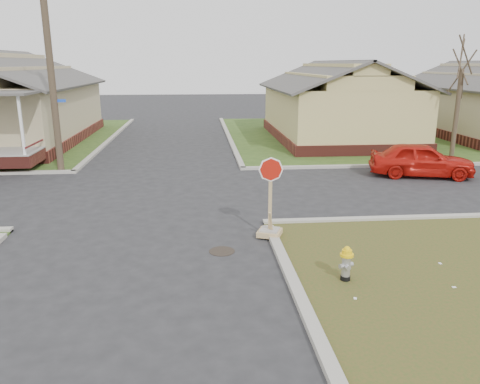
{
  "coord_description": "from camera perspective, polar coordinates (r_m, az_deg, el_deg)",
  "views": [
    {
      "loc": [
        1.68,
        -11.26,
        4.5
      ],
      "look_at": [
        2.79,
        1.0,
        1.1
      ],
      "focal_mm": 35.0,
      "sensor_mm": 36.0,
      "label": 1
    }
  ],
  "objects": [
    {
      "name": "side_house_yellow",
      "position": [
        29.07,
        11.69,
        10.58
      ],
      "size": [
        7.6,
        11.6,
        4.7
      ],
      "color": "maroon",
      "rests_on": "ground"
    },
    {
      "name": "fire_hydrant",
      "position": [
        10.19,
        12.84,
        -8.27
      ],
      "size": [
        0.29,
        0.29,
        0.76
      ],
      "rotation": [
        0.0,
        0.0,
        0.36
      ],
      "color": "black",
      "rests_on": "ground"
    },
    {
      "name": "red_sedan",
      "position": [
        20.51,
        21.23,
        3.7
      ],
      "size": [
        4.35,
        2.58,
        1.39
      ],
      "primitive_type": "imported",
      "rotation": [
        0.0,
        0.0,
        1.32
      ],
      "color": "red",
      "rests_on": "ground"
    },
    {
      "name": "tree_mid_right",
      "position": [
        24.85,
        24.89,
        8.62
      ],
      "size": [
        0.22,
        0.22,
        4.2
      ],
      "primitive_type": "cylinder",
      "color": "#3F3324",
      "rests_on": "verge_far_right"
    },
    {
      "name": "stop_sign",
      "position": [
        12.44,
        3.66,
        -3.3
      ],
      "size": [
        0.61,
        0.59,
        2.13
      ],
      "rotation": [
        0.0,
        0.0,
        -0.38
      ],
      "color": "tan",
      "rests_on": "ground"
    },
    {
      "name": "manhole",
      "position": [
        11.67,
        -2.22,
        -7.22
      ],
      "size": [
        0.64,
        0.64,
        0.01
      ],
      "primitive_type": "cylinder",
      "color": "black",
      "rests_on": "ground"
    },
    {
      "name": "utility_pole",
      "position": [
        21.0,
        -22.19,
        14.8
      ],
      "size": [
        1.8,
        0.28,
        9.0
      ],
      "color": "#3F3324",
      "rests_on": "ground"
    },
    {
      "name": "curbs",
      "position": [
        16.95,
        -10.66,
        -0.22
      ],
      "size": [
        80.0,
        40.0,
        0.12
      ],
      "primitive_type": null,
      "color": "#A7A397",
      "rests_on": "ground"
    },
    {
      "name": "ground",
      "position": [
        12.24,
        -12.76,
        -6.53
      ],
      "size": [
        120.0,
        120.0,
        0.0
      ],
      "primitive_type": "plane",
      "color": "#242527",
      "rests_on": "ground"
    }
  ]
}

